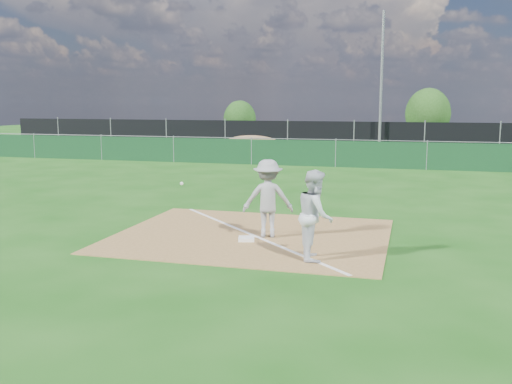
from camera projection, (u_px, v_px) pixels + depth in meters
ground at (317, 182)px, 21.36m from camera, size 90.00×90.00×0.00m
infield_dirt at (252, 235)px, 12.80m from camera, size 6.00×5.00×0.02m
foul_line at (252, 235)px, 12.80m from camera, size 5.01×5.01×0.01m
green_fence at (336, 154)px, 26.03m from camera, size 44.00×0.05×1.20m
dirt_mound at (251, 146)px, 30.68m from camera, size 3.38×2.60×1.17m
black_fence at (354, 137)px, 33.59m from camera, size 46.00×0.04×1.80m
parking_lot at (361, 146)px, 38.49m from camera, size 46.00×9.00×0.01m
light_pole at (381, 83)px, 32.42m from camera, size 0.16×0.16×8.00m
first_base at (246, 239)px, 12.28m from camera, size 0.41×0.41×0.07m
play_at_first at (268, 198)px, 12.52m from camera, size 2.58×0.89×1.71m
runner at (315, 215)px, 10.79m from camera, size 0.82×0.96×1.72m
car_left at (277, 134)px, 38.57m from camera, size 4.88×3.37×1.54m
car_mid at (347, 136)px, 37.43m from camera, size 4.74×3.27×1.48m
car_right at (474, 140)px, 35.24m from camera, size 4.07×1.76×1.17m
tree_left at (240, 119)px, 45.04m from camera, size 2.56×2.56×3.03m
tree_mid at (428, 114)px, 43.13m from camera, size 3.34×3.34×3.96m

